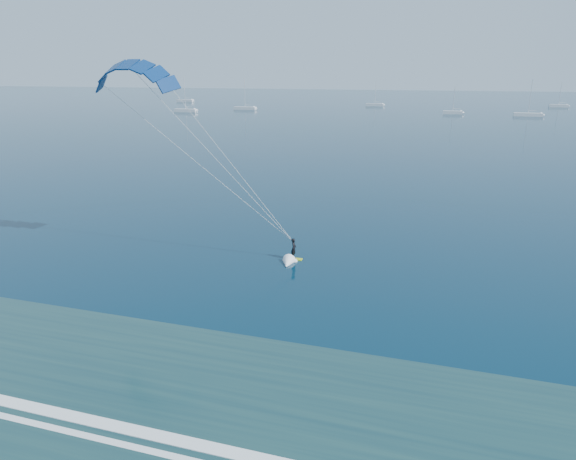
% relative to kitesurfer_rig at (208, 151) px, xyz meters
% --- Properties ---
extents(kitesurfer_rig, '(18.88, 4.39, 17.28)m').
position_rel_kitesurfer_rig_xyz_m(kitesurfer_rig, '(0.00, 0.00, 0.00)').
color(kitesurfer_rig, '#B7D318').
rests_on(kitesurfer_rig, ground).
extents(sailboat_0, '(9.21, 2.40, 12.46)m').
position_rel_kitesurfer_rig_xyz_m(sailboat_0, '(-80.41, 146.67, -8.41)').
color(sailboat_0, silver).
rests_on(sailboat_0, ground).
extents(sailboat_1, '(9.48, 2.40, 12.92)m').
position_rel_kitesurfer_rig_xyz_m(sailboat_1, '(-62.84, 165.16, -8.41)').
color(sailboat_1, silver).
rests_on(sailboat_1, ground).
extents(sailboat_2, '(8.13, 2.40, 11.04)m').
position_rel_kitesurfer_rig_xyz_m(sailboat_2, '(-14.56, 204.01, -8.42)').
color(sailboat_2, silver).
rests_on(sailboat_2, ground).
extents(sailboat_3, '(7.01, 2.40, 9.96)m').
position_rel_kitesurfer_rig_xyz_m(sailboat_3, '(19.56, 166.84, -8.43)').
color(sailboat_3, silver).
rests_on(sailboat_3, ground).
extents(sailboat_4, '(7.73, 2.40, 10.65)m').
position_rel_kitesurfer_rig_xyz_m(sailboat_4, '(64.45, 220.94, -8.43)').
color(sailboat_4, silver).
rests_on(sailboat_4, ground).
extents(sailboat_7, '(9.13, 2.40, 12.64)m').
position_rel_kitesurfer_rig_xyz_m(sailboat_7, '(-114.46, 210.12, -8.41)').
color(sailboat_7, silver).
rests_on(sailboat_7, ground).
extents(sailboat_8, '(9.61, 2.40, 12.73)m').
position_rel_kitesurfer_rig_xyz_m(sailboat_8, '(45.07, 164.27, -8.41)').
color(sailboat_8, silver).
rests_on(sailboat_8, ground).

